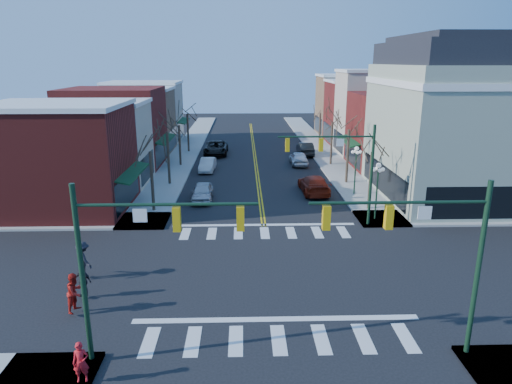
{
  "coord_description": "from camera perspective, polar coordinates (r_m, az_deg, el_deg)",
  "views": [
    {
      "loc": [
        -1.44,
        -22.86,
        11.29
      ],
      "look_at": [
        -0.59,
        6.6,
        2.8
      ],
      "focal_mm": 32.0,
      "sensor_mm": 36.0,
      "label": 1
    }
  ],
  "objects": [
    {
      "name": "bldg_left_stucco_b",
      "position": [
        68.21,
        -13.74,
        9.57
      ],
      "size": [
        10.0,
        8.0,
        8.2
      ],
      "primitive_type": "cube",
      "color": "#BBAE9B",
      "rests_on": "ground"
    },
    {
      "name": "tree_left_d",
      "position": [
        58.94,
        -8.49,
        7.27
      ],
      "size": [
        0.24,
        0.24,
        4.9
      ],
      "primitive_type": "cylinder",
      "color": "#382B21",
      "rests_on": "ground"
    },
    {
      "name": "bldg_right_tan",
      "position": [
        74.14,
        11.76,
        10.49
      ],
      "size": [
        10.0,
        8.0,
        9.0
      ],
      "primitive_type": "cube",
      "color": "#9F7857",
      "rests_on": "ground"
    },
    {
      "name": "bldg_left_brick_b",
      "position": [
        52.75,
        -17.26,
        7.69
      ],
      "size": [
        10.0,
        9.0,
        8.5
      ],
      "primitive_type": "cube",
      "color": "maroon",
      "rests_on": "ground"
    },
    {
      "name": "car_left_near",
      "position": [
        38.39,
        -6.73,
        -0.01
      ],
      "size": [
        1.75,
        4.28,
        1.45
      ],
      "primitive_type": "imported",
      "rotation": [
        0.0,
        0.0,
        0.01
      ],
      "color": "#B1B2B6",
      "rests_on": "ground"
    },
    {
      "name": "bldg_right_brick_b",
      "position": [
        66.44,
        13.31,
        9.57
      ],
      "size": [
        10.0,
        8.0,
        8.5
      ],
      "primitive_type": "cube",
      "color": "maroon",
      "rests_on": "ground"
    },
    {
      "name": "victorian_corner",
      "position": [
        41.7,
        24.11,
        8.31
      ],
      "size": [
        12.25,
        14.25,
        13.3
      ],
      "color": "#95A18B",
      "rests_on": "ground"
    },
    {
      "name": "sidewalk_left",
      "position": [
        44.9,
        -10.98,
        1.31
      ],
      "size": [
        3.5,
        70.0,
        0.15
      ],
      "primitive_type": "cube",
      "color": "#9E9B93",
      "rests_on": "ground"
    },
    {
      "name": "bldg_left_stucco_a",
      "position": [
        45.26,
        -19.83,
        5.53
      ],
      "size": [
        10.0,
        7.0,
        7.5
      ],
      "primitive_type": "cube",
      "color": "#BBAE9B",
      "rests_on": "ground"
    },
    {
      "name": "traffic_mast_near_right",
      "position": [
        18.19,
        21.18,
        -6.29
      ],
      "size": [
        6.6,
        0.28,
        7.2
      ],
      "color": "#14331E",
      "rests_on": "ground"
    },
    {
      "name": "lamppost_corner",
      "position": [
        33.84,
        14.95,
        1.27
      ],
      "size": [
        0.36,
        0.36,
        4.33
      ],
      "color": "#14331E",
      "rests_on": "ground"
    },
    {
      "name": "traffic_mast_far_right",
      "position": [
        31.74,
        11.12,
        3.8
      ],
      "size": [
        6.6,
        0.28,
        7.2
      ],
      "color": "#14331E",
      "rests_on": "ground"
    },
    {
      "name": "tree_left_b",
      "position": [
        43.33,
        -10.89,
        4.1
      ],
      "size": [
        0.24,
        0.24,
        5.04
      ],
      "primitive_type": "cylinder",
      "color": "#382B21",
      "rests_on": "ground"
    },
    {
      "name": "tree_right_c",
      "position": [
        51.59,
        9.42,
        5.95
      ],
      "size": [
        0.24,
        0.24,
        4.83
      ],
      "primitive_type": "cylinder",
      "color": "#382B21",
      "rests_on": "ground"
    },
    {
      "name": "car_right_near",
      "position": [
        40.57,
        7.25,
        0.95
      ],
      "size": [
        2.45,
        5.56,
        1.59
      ],
      "primitive_type": "imported",
      "rotation": [
        0.0,
        0.0,
        3.18
      ],
      "color": "maroon",
      "rests_on": "ground"
    },
    {
      "name": "car_left_far",
      "position": [
        57.36,
        -5.01,
        5.51
      ],
      "size": [
        2.87,
        6.07,
        1.68
      ],
      "primitive_type": "imported",
      "rotation": [
        0.0,
        0.0,
        -0.02
      ],
      "color": "black",
      "rests_on": "ground"
    },
    {
      "name": "car_left_mid",
      "position": [
        48.72,
        -6.08,
        3.41
      ],
      "size": [
        1.69,
        4.24,
        1.37
      ],
      "primitive_type": "imported",
      "rotation": [
        0.0,
        0.0,
        -0.06
      ],
      "color": "silver",
      "rests_on": "ground"
    },
    {
      "name": "ground",
      "position": [
        25.53,
        1.77,
        -10.18
      ],
      "size": [
        160.0,
        160.0,
        0.0
      ],
      "primitive_type": "plane",
      "color": "black",
      "rests_on": "ground"
    },
    {
      "name": "tree_right_a",
      "position": [
        36.38,
        14.09,
        1.29
      ],
      "size": [
        0.24,
        0.24,
        4.62
      ],
      "primitive_type": "cylinder",
      "color": "#382B21",
      "rests_on": "ground"
    },
    {
      "name": "pedestrian_red_a",
      "position": [
        18.49,
        -21.05,
        -19.24
      ],
      "size": [
        0.61,
        0.45,
        1.55
      ],
      "primitive_type": "imported",
      "rotation": [
        0.0,
        0.0,
        0.14
      ],
      "color": "red",
      "rests_on": "sidewalk_left"
    },
    {
      "name": "sidewalk_right",
      "position": [
        45.46,
        11.35,
        1.47
      ],
      "size": [
        3.5,
        70.0,
        0.15
      ],
      "primitive_type": "cube",
      "color": "#9E9B93",
      "rests_on": "ground"
    },
    {
      "name": "traffic_mast_near_left",
      "position": [
        17.29,
        -15.38,
        -6.91
      ],
      "size": [
        6.6,
        0.28,
        7.2
      ],
      "color": "#14331E",
      "rests_on": "ground"
    },
    {
      "name": "tree_left_c",
      "position": [
        51.14,
        -9.5,
        5.7
      ],
      "size": [
        0.24,
        0.24,
        4.55
      ],
      "primitive_type": "cylinder",
      "color": "#382B21",
      "rests_on": "ground"
    },
    {
      "name": "tree_right_d",
      "position": [
        59.34,
        7.97,
        7.39
      ],
      "size": [
        0.24,
        0.24,
        4.97
      ],
      "primitive_type": "cylinder",
      "color": "#382B21",
      "rests_on": "ground"
    },
    {
      "name": "car_right_far",
      "position": [
        57.11,
        6.16,
        5.39
      ],
      "size": [
        1.74,
        4.87,
        1.6
      ],
      "primitive_type": "imported",
      "rotation": [
        0.0,
        0.0,
        3.15
      ],
      "color": "black",
      "rests_on": "ground"
    },
    {
      "name": "bldg_right_stucco",
      "position": [
        59.18,
        15.2,
        9.42
      ],
      "size": [
        10.0,
        7.0,
        10.0
      ],
      "primitive_type": "cube",
      "color": "#BBAE9B",
      "rests_on": "ground"
    },
    {
      "name": "bldg_right_brick_a",
      "position": [
        51.99,
        17.52,
        7.27
      ],
      "size": [
        10.0,
        8.5,
        8.0
      ],
      "primitive_type": "cube",
      "color": "maroon",
      "rests_on": "ground"
    },
    {
      "name": "pedestrian_dark_a",
      "position": [
        24.23,
        -20.85,
        -10.33
      ],
      "size": [
        1.01,
        0.67,
        1.59
      ],
      "primitive_type": "imported",
      "rotation": [
        0.0,
        0.0,
        -0.33
      ],
      "color": "black",
      "rests_on": "sidewalk_left"
    },
    {
      "name": "pedestrian_dark_b",
      "position": [
        26.21,
        -20.78,
        -7.86
      ],
      "size": [
        1.42,
        1.38,
        1.95
      ],
      "primitive_type": "imported",
      "rotation": [
        0.0,
        0.0,
        2.41
      ],
      "color": "black",
      "rests_on": "sidewalk_left"
    },
    {
      "name": "lamppost_midblock",
      "position": [
        39.94,
        12.37,
        3.66
      ],
      "size": [
        0.36,
        0.36,
        4.33
      ],
      "color": "#14331E",
      "rests_on": "ground"
    },
    {
      "name": "pedestrian_red_b",
      "position": [
        22.94,
        -21.69,
        -11.57
      ],
      "size": [
        0.93,
        1.07,
        1.88
      ],
      "primitive_type": "imported",
      "rotation": [
        0.0,
        0.0,
        1.29
      ],
      "color": "#AC1812",
      "rests_on": "sidewalk_left"
    },
    {
      "name": "car_right_mid",
      "position": [
        51.55,
        5.34,
        4.23
      ],
      "size": [
        1.9,
        4.56,
        1.54
      ],
      "primitive_type": "imported",
      "rotation": [
        0.0,
        0.0,
        3.16
      ],
      "color": "silver",
      "rests_on": "ground"
    },
    {
      "name": "bldg_left_brick_a",
      "position": [
        38.06,
        -23.36,
        3.7
      ],
      "size": [
        10.0,
        8.5,
        8.0
      ],
      "primitive_type": "cube",
      "color": "maroon",
      "rests_on": "ground"
    },
    {
      "name": "tree_left_a",
      "position": [
        35.69,
        -12.85,
        1.21
      ],
      "size": [
        0.24,
        0.24,
        4.76
      ],
      "primitive_type": "cylinder",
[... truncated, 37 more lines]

